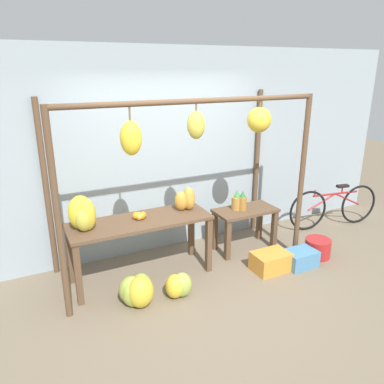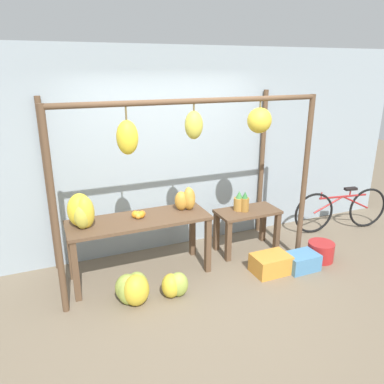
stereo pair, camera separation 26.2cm
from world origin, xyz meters
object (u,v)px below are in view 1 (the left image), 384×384
Objects in this scene: fruit_crate_white at (271,262)px; fruit_crate_purple at (300,258)px; banana_pile_ground_left at (137,291)px; orange_pile at (140,216)px; banana_pile_on_table at (83,214)px; parked_bicycle at (334,206)px; papaya_pile at (187,200)px; pineapple_cluster at (239,201)px; banana_pile_ground_right at (178,285)px; blue_bucket at (318,248)px.

fruit_crate_white is 1.11× the size of fruit_crate_purple.
fruit_crate_purple is at bearing -11.60° from fruit_crate_white.
fruit_crate_purple is at bearing -4.10° from banana_pile_ground_left.
orange_pile is 1.80m from fruit_crate_white.
orange_pile reaches higher than fruit_crate_white.
parked_bicycle is at bearing 1.20° from banana_pile_on_table.
papaya_pile is (0.64, 0.03, 0.09)m from orange_pile.
pineapple_cluster reaches higher than orange_pile.
banana_pile_ground_left reaches higher than fruit_crate_purple.
orange_pile is 1.48m from pineapple_cluster.
parked_bicycle is at bearing -0.38° from pineapple_cluster.
fruit_crate_white is at bearing 0.47° from banana_pile_ground_right.
orange_pile is 2.53m from blue_bucket.
banana_pile_ground_left is (-1.74, -0.63, -0.57)m from pineapple_cluster.
fruit_crate_purple is at bearing -29.49° from papaya_pile.
banana_pile_ground_left is (-0.26, -0.56, -0.65)m from orange_pile.
papaya_pile is 1.70m from fruit_crate_purple.
banana_pile_ground_right reaches higher than blue_bucket.
parked_bicycle is at bearing 21.05° from fruit_crate_white.
banana_pile_ground_right is (0.21, -0.64, -0.67)m from orange_pile.
banana_pile_ground_left is at bearing -147.21° from papaya_pile.
banana_pile_ground_left is 2.62m from blue_bucket.
parked_bicycle is (4.01, 0.08, -0.61)m from banana_pile_on_table.
banana_pile_on_table is at bearing 144.76° from banana_pile_ground_right.
banana_pile_on_table reaches higher than fruit_crate_white.
fruit_crate_white is 1.53× the size of papaya_pile.
banana_pile_on_table is at bearing -178.80° from parked_bicycle.
pineapple_cluster reaches higher than blue_bucket.
banana_pile_ground_right is 1.32m from fruit_crate_white.
papaya_pile is at bearing -179.15° from parked_bicycle.
parked_bicycle is (3.34, 0.07, -0.46)m from orange_pile.
papaya_pile reaches higher than blue_bucket.
papaya_pile is at bearing 32.79° from banana_pile_ground_left.
papaya_pile reaches higher than fruit_crate_purple.
fruit_crate_purple is (1.74, -0.08, -0.04)m from banana_pile_ground_right.
orange_pile is 0.89m from banana_pile_ground_left.
blue_bucket is 1.22m from parked_bicycle.
papaya_pile is at bearing 1.90° from banana_pile_on_table.
banana_pile_ground_left is at bearing 177.69° from fruit_crate_white.
papaya_pile is (-2.70, -0.04, 0.56)m from parked_bicycle.
orange_pile is 0.37× the size of fruit_crate_white.
papaya_pile is (-0.89, 0.65, 0.79)m from fruit_crate_white.
blue_bucket is (2.61, -0.06, -0.04)m from banana_pile_ground_left.
fruit_crate_white is 1.33× the size of blue_bucket.
orange_pile is at bearing 1.58° from banana_pile_on_table.
banana_pile_on_table reaches higher than blue_bucket.
papaya_pile reaches higher than fruit_crate_white.
fruit_crate_purple is at bearing -14.89° from banana_pile_on_table.
parked_bicycle is (1.81, 0.70, 0.23)m from fruit_crate_white.
papaya_pile reaches higher than banana_pile_ground_left.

